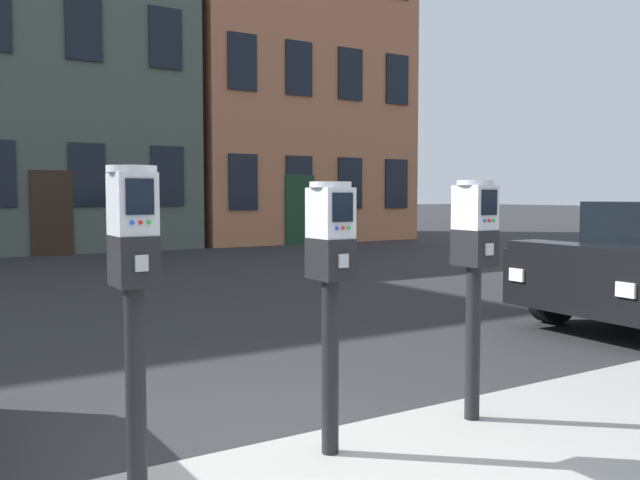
{
  "coord_description": "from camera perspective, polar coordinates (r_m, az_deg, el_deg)",
  "views": [
    {
      "loc": [
        -1.67,
        -3.06,
        1.5
      ],
      "look_at": [
        0.24,
        -0.02,
        1.26
      ],
      "focal_mm": 38.21,
      "sensor_mm": 36.0,
      "label": 1
    }
  ],
  "objects": [
    {
      "name": "parking_meter_twin_adjacent",
      "position": [
        3.52,
        0.87,
        -2.31
      ],
      "size": [
        0.22,
        0.25,
        1.43
      ],
      "rotation": [
        0.0,
        0.0,
        -1.59
      ],
      "color": "black",
      "rests_on": "sidewalk_slab"
    },
    {
      "name": "parking_meter_end_of_row",
      "position": [
        4.17,
        12.79,
        -1.27
      ],
      "size": [
        0.22,
        0.25,
        1.44
      ],
      "rotation": [
        0.0,
        0.0,
        -1.59
      ],
      "color": "black",
      "rests_on": "sidewalk_slab"
    },
    {
      "name": "townhouse_green_painted",
      "position": [
        24.6,
        -4.14,
        16.22
      ],
      "size": [
        7.44,
        7.09,
        13.57
      ],
      "color": "#B7704C",
      "rests_on": "ground_plane"
    },
    {
      "name": "townhouse_orange_brick",
      "position": [
        21.63,
        -21.11,
        14.12
      ],
      "size": [
        6.3,
        6.4,
        10.92
      ],
      "color": "#4C564C",
      "rests_on": "ground_plane"
    },
    {
      "name": "ground_plane",
      "position": [
        3.8,
        -3.43,
        -19.44
      ],
      "size": [
        160.0,
        160.0,
        0.0
      ],
      "primitive_type": "plane",
      "color": "#28282B"
    },
    {
      "name": "parking_meter_near_kerb",
      "position": [
        3.09,
        -15.35,
        -2.57
      ],
      "size": [
        0.22,
        0.25,
        1.48
      ],
      "rotation": [
        0.0,
        0.0,
        -1.59
      ],
      "color": "black",
      "rests_on": "sidewalk_slab"
    }
  ]
}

